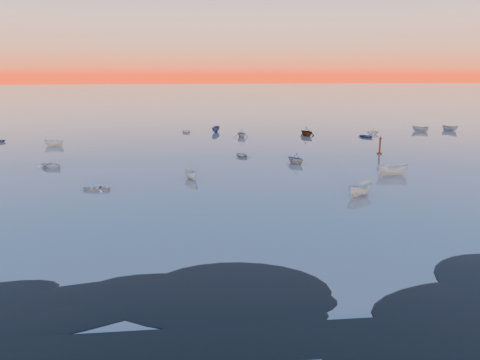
{
  "coord_description": "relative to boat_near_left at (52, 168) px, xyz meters",
  "views": [
    {
      "loc": [
        -9.18,
        -27.45,
        14.73
      ],
      "look_at": [
        -3.39,
        28.0,
        1.24
      ],
      "focal_mm": 35.0,
      "sensor_mm": 36.0,
      "label": 1
    }
  ],
  "objects": [
    {
      "name": "boat_near_left",
      "position": [
        0.0,
        0.0,
        0.0
      ],
      "size": [
        4.52,
        4.36,
        1.11
      ],
      "primitive_type": "imported",
      "rotation": [
        0.0,
        0.0,
        0.74
      ],
      "color": "silver",
      "rests_on": "ground"
    },
    {
      "name": "moored_fleet",
      "position": [
        30.22,
        9.15,
        0.0
      ],
      "size": [
        124.0,
        58.0,
        1.2
      ],
      "primitive_type": null,
      "color": "silver",
      "rests_on": "ground"
    },
    {
      "name": "ground",
      "position": [
        30.22,
        56.15,
        0.0
      ],
      "size": [
        600.0,
        600.0,
        0.0
      ],
      "primitive_type": "plane",
      "color": "#6A5E58",
      "rests_on": "ground"
    },
    {
      "name": "channel_marker",
      "position": [
        53.54,
        5.96,
        1.28
      ],
      "size": [
        0.91,
        0.91,
        3.25
      ],
      "color": "#44190E",
      "rests_on": "ground"
    },
    {
      "name": "boat_near_right",
      "position": [
        37.18,
        -0.62,
        0.0
      ],
      "size": [
        4.16,
        3.33,
        1.33
      ],
      "primitive_type": "imported",
      "rotation": [
        0.0,
        0.0,
        3.64
      ],
      "color": "gray",
      "rests_on": "ground"
    },
    {
      "name": "mud_lobes",
      "position": [
        30.22,
        -44.85,
        0.01
      ],
      "size": [
        140.0,
        6.0,
        0.07
      ],
      "primitive_type": null,
      "color": "black",
      "rests_on": "ground"
    },
    {
      "name": "boat_near_center",
      "position": [
        40.68,
        -19.85,
        0.0
      ],
      "size": [
        3.85,
        4.44,
        1.45
      ],
      "primitive_type": "imported",
      "rotation": [
        0.0,
        0.0,
        2.18
      ],
      "color": "silver",
      "rests_on": "ground"
    }
  ]
}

